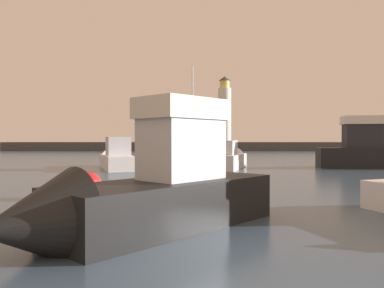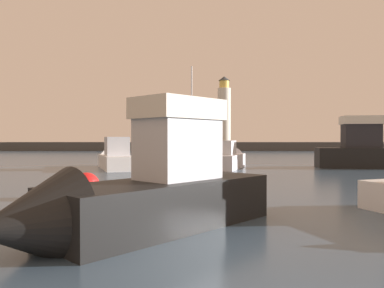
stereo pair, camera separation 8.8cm
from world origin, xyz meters
TOP-DOWN VIEW (x-y plane):
  - ground_plane at (0.00, 34.80)m, footprint 220.00×220.00m
  - breakwater at (0.00, 69.59)m, footprint 72.81×5.09m
  - lighthouse at (4.68, 69.59)m, footprint 2.43×2.43m
  - motorboat_0 at (-7.25, 26.43)m, footprint 4.15×7.41m
  - motorboat_1 at (-2.64, 6.48)m, footprint 6.59×6.79m
  - motorboat_3 at (1.44, 26.95)m, footprint 3.94×7.21m
  - motorboat_4 at (12.79, 26.44)m, footprint 9.24×3.69m
  - sailboat_moored at (-1.65, 34.79)m, footprint 4.18×7.52m
  - mooring_buoy at (-5.26, 11.66)m, footprint 0.97×0.97m

SIDE VIEW (x-z plane):
  - ground_plane at x=0.00m, z-range 0.00..0.00m
  - mooring_buoy at x=-5.26m, z-range 0.00..0.97m
  - sailboat_moored at x=-1.65m, z-range -4.21..5.19m
  - motorboat_3 at x=1.44m, z-range -0.56..1.92m
  - motorboat_0 at x=-7.25m, z-range -0.63..2.10m
  - breakwater at x=0.00m, z-range 0.00..1.59m
  - motorboat_1 at x=-2.64m, z-range -0.86..2.74m
  - motorboat_4 at x=12.79m, z-range -0.90..3.37m
  - lighthouse at x=4.68m, z-range 1.26..13.64m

